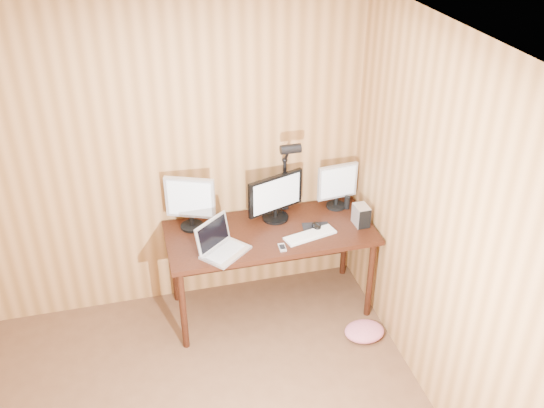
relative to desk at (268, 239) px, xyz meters
name	(u,v)px	position (x,y,z in m)	size (l,w,h in m)	color
room_shell	(165,352)	(-0.93, -1.70, 0.62)	(4.00, 4.00, 4.00)	brown
desk	(268,239)	(0.00, 0.00, 0.00)	(1.60, 0.70, 0.75)	black
monitor_center	(276,197)	(0.08, 0.09, 0.32)	(0.47, 0.21, 0.38)	black
monitor_left	(190,202)	(-0.58, 0.13, 0.35)	(0.37, 0.18, 0.43)	black
monitor_right	(337,185)	(0.61, 0.14, 0.33)	(0.34, 0.16, 0.38)	black
laptop	(220,244)	(-0.42, -0.24, 0.18)	(0.42, 0.41, 0.24)	silver
keyboard	(310,235)	(0.27, -0.22, 0.13)	(0.42, 0.22, 0.02)	white
mousepad	(316,228)	(0.35, -0.13, 0.12)	(0.21, 0.17, 0.00)	black
mouse	(316,226)	(0.35, -0.13, 0.14)	(0.07, 0.11, 0.04)	black
hard_drive	(361,215)	(0.71, -0.16, 0.20)	(0.11, 0.15, 0.16)	silver
phone	(282,247)	(0.03, -0.32, 0.13)	(0.05, 0.10, 0.01)	silver
speaker	(347,203)	(0.69, 0.10, 0.18)	(0.05, 0.05, 0.11)	black
desk_lamp	(288,166)	(0.20, 0.15, 0.54)	(0.16, 0.22, 0.68)	black
fabric_pile	(364,331)	(0.62, -0.60, -0.58)	(0.31, 0.26, 0.10)	#CB6275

